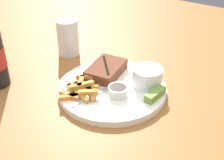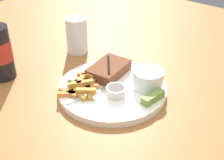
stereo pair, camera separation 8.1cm
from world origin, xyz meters
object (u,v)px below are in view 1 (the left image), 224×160
(dipping_sauce_cup, at_px, (118,90))
(fork_utensil, at_px, (89,97))
(dinner_plate, at_px, (112,89))
(drinking_glass, at_px, (68,37))
(steak_portion, at_px, (106,70))
(coleslaw_cup, at_px, (148,76))
(pickle_spear, at_px, (155,94))

(dipping_sauce_cup, relative_size, fork_utensil, 0.38)
(dinner_plate, relative_size, dipping_sauce_cup, 5.82)
(dinner_plate, distance_m, drinking_glass, 0.26)
(steak_portion, xyz_separation_m, drinking_glass, (0.07, 0.19, 0.03))
(coleslaw_cup, bearing_deg, steak_portion, 95.72)
(dinner_plate, distance_m, dipping_sauce_cup, 0.05)
(dinner_plate, height_order, steak_portion, steak_portion)
(pickle_spear, height_order, fork_utensil, pickle_spear)
(pickle_spear, bearing_deg, drinking_glass, 73.18)
(steak_portion, xyz_separation_m, pickle_spear, (-0.03, -0.16, -0.00))
(dipping_sauce_cup, distance_m, drinking_glass, 0.30)
(pickle_spear, distance_m, fork_utensil, 0.16)
(pickle_spear, xyz_separation_m, fork_utensil, (-0.08, 0.14, -0.01))
(dinner_plate, relative_size, coleslaw_cup, 3.61)
(dipping_sauce_cup, height_order, fork_utensil, dipping_sauce_cup)
(dipping_sauce_cup, relative_size, drinking_glass, 0.43)
(pickle_spear, bearing_deg, dinner_plate, 95.35)
(steak_portion, relative_size, fork_utensil, 0.95)
(dipping_sauce_cup, relative_size, pickle_spear, 0.72)
(coleslaw_cup, xyz_separation_m, fork_utensil, (-0.13, 0.10, -0.03))
(dipping_sauce_cup, bearing_deg, drinking_glass, 61.57)
(dinner_plate, relative_size, pickle_spear, 4.18)
(dipping_sauce_cup, bearing_deg, coleslaw_cup, -27.69)
(dinner_plate, xyz_separation_m, dipping_sauce_cup, (-0.03, -0.03, 0.02))
(dinner_plate, bearing_deg, coleslaw_cup, -53.14)
(pickle_spear, bearing_deg, fork_utensil, 120.18)
(drinking_glass, bearing_deg, dipping_sauce_cup, -118.43)
(drinking_glass, bearing_deg, fork_utensil, -132.23)
(coleslaw_cup, height_order, drinking_glass, drinking_glass)
(dinner_plate, height_order, dipping_sauce_cup, dipping_sauce_cup)
(steak_portion, relative_size, pickle_spear, 1.82)
(dipping_sauce_cup, bearing_deg, fork_utensil, 129.35)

